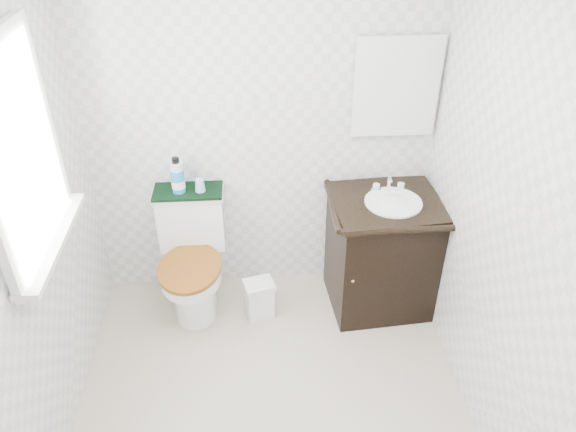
{
  "coord_description": "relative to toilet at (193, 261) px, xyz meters",
  "views": [
    {
      "loc": [
        -0.05,
        -1.99,
        2.67
      ],
      "look_at": [
        0.14,
        0.75,
        0.84
      ],
      "focal_mm": 35.0,
      "sensor_mm": 36.0,
      "label": 1
    }
  ],
  "objects": [
    {
      "name": "mirror",
      "position": [
        1.29,
        0.21,
        1.09
      ],
      "size": [
        0.5,
        0.02,
        0.6
      ],
      "primitive_type": "cube",
      "color": "silver",
      "rests_on": "wall_back"
    },
    {
      "name": "toilet",
      "position": [
        0.0,
        0.0,
        0.0
      ],
      "size": [
        0.45,
        0.64,
        0.82
      ],
      "color": "white",
      "rests_on": "floor"
    },
    {
      "name": "floor",
      "position": [
        0.48,
        -0.97,
        -0.36
      ],
      "size": [
        2.4,
        2.4,
        0.0
      ],
      "primitive_type": "plane",
      "color": "#BBAD96",
      "rests_on": "ground"
    },
    {
      "name": "wall_right",
      "position": [
        1.58,
        -0.97,
        0.84
      ],
      "size": [
        0.0,
        2.4,
        2.4
      ],
      "primitive_type": "plane",
      "rotation": [
        1.57,
        0.0,
        -1.57
      ],
      "color": "silver",
      "rests_on": "ground"
    },
    {
      "name": "soap_bar",
      "position": [
        1.2,
        0.07,
        0.47
      ],
      "size": [
        0.07,
        0.05,
        0.02
      ],
      "primitive_type": "ellipsoid",
      "color": "#16686E",
      "rests_on": "vanity"
    },
    {
      "name": "vanity",
      "position": [
        1.24,
        -0.06,
        0.07
      ],
      "size": [
        0.72,
        0.64,
        0.92
      ],
      "color": "black",
      "rests_on": "floor"
    },
    {
      "name": "trash_bin",
      "position": [
        0.43,
        -0.15,
        -0.22
      ],
      "size": [
        0.22,
        0.2,
        0.28
      ],
      "color": "white",
      "rests_on": "floor"
    },
    {
      "name": "mouthwash_bottle",
      "position": [
        -0.05,
        0.11,
        0.59
      ],
      "size": [
        0.08,
        0.08,
        0.24
      ],
      "color": "blue",
      "rests_on": "towel"
    },
    {
      "name": "cup",
      "position": [
        0.08,
        0.11,
        0.52
      ],
      "size": [
        0.07,
        0.07,
        0.08
      ],
      "primitive_type": "cone",
      "color": "#90B5EC",
      "rests_on": "towel"
    },
    {
      "name": "towel",
      "position": [
        0.0,
        0.12,
        0.47
      ],
      "size": [
        0.44,
        0.22,
        0.02
      ],
      "primitive_type": "cube",
      "color": "black",
      "rests_on": "toilet"
    },
    {
      "name": "wall_left",
      "position": [
        -0.62,
        -0.97,
        0.84
      ],
      "size": [
        0.0,
        2.4,
        2.4
      ],
      "primitive_type": "plane",
      "rotation": [
        1.57,
        0.0,
        1.57
      ],
      "color": "silver",
      "rests_on": "ground"
    },
    {
      "name": "wall_back",
      "position": [
        0.48,
        0.23,
        0.84
      ],
      "size": [
        2.4,
        0.0,
        2.4
      ],
      "primitive_type": "plane",
      "rotation": [
        1.57,
        0.0,
        0.0
      ],
      "color": "silver",
      "rests_on": "ground"
    },
    {
      "name": "window",
      "position": [
        -0.59,
        -0.72,
        1.19
      ],
      "size": [
        0.02,
        0.7,
        0.9
      ],
      "primitive_type": "cube",
      "color": "white",
      "rests_on": "wall_left"
    }
  ]
}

